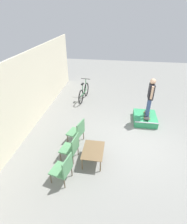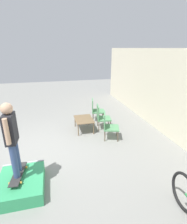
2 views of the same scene
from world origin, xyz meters
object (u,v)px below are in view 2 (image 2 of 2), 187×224
at_px(skate_ramp_box, 22,184).
at_px(skateboard_on_ramp, 18,174).
at_px(patio_chair_left, 96,109).
at_px(patio_chair_right, 108,125).
at_px(coffee_table, 84,120).
at_px(person_skater, 11,135).
at_px(patio_chair_center, 101,116).

bearing_deg(skate_ramp_box, skateboard_on_ramp, -148.56).
bearing_deg(skateboard_on_ramp, patio_chair_left, 148.98).
bearing_deg(patio_chair_right, patio_chair_left, 16.78).
height_order(skateboard_on_ramp, coffee_table, coffee_table).
bearing_deg(skate_ramp_box, person_skater, -148.56).
bearing_deg(person_skater, skate_ramp_box, 33.38).
bearing_deg(coffee_table, person_skater, -37.33).
distance_m(skateboard_on_ramp, patio_chair_left, 4.39).
bearing_deg(coffee_table, skateboard_on_ramp, -37.33).
xyz_separation_m(skate_ramp_box, person_skater, (-0.08, -0.05, 1.20)).
xyz_separation_m(skateboard_on_ramp, patio_chair_left, (-3.48, 2.68, 0.13)).
relative_size(skate_ramp_box, coffee_table, 1.27).
distance_m(skateboard_on_ramp, patio_chair_right, 3.19).
relative_size(skateboard_on_ramp, person_skater, 0.51).
height_order(coffee_table, patio_chair_right, patio_chair_right).
xyz_separation_m(person_skater, coffee_table, (-2.58, 1.97, -0.93)).
xyz_separation_m(skate_ramp_box, skateboard_on_ramp, (-0.08, -0.05, 0.23)).
height_order(skateboard_on_ramp, patio_chair_center, patio_chair_center).
height_order(skateboard_on_ramp, patio_chair_left, patio_chair_left).
xyz_separation_m(person_skater, patio_chair_left, (-3.48, 2.68, -0.84)).
relative_size(skate_ramp_box, person_skater, 0.72).
relative_size(patio_chair_left, patio_chair_center, 1.00).
distance_m(skateboard_on_ramp, coffee_table, 3.25).
relative_size(skate_ramp_box, patio_chair_center, 1.24).
distance_m(person_skater, patio_chair_center, 3.82).
distance_m(coffee_table, patio_chair_left, 1.14).
relative_size(coffee_table, patio_chair_right, 0.97).
height_order(skate_ramp_box, patio_chair_center, patio_chair_center).
bearing_deg(skateboard_on_ramp, person_skater, -159.43).
xyz_separation_m(skateboard_on_ramp, coffee_table, (-2.58, 1.97, 0.04)).
relative_size(person_skater, patio_chair_center, 1.73).
bearing_deg(patio_chair_left, patio_chair_center, -167.42).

